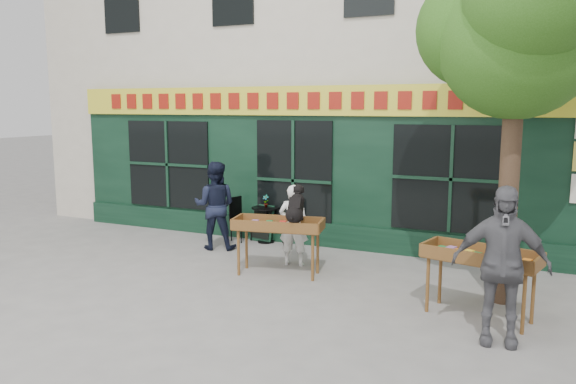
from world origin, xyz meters
name	(u,v)px	position (x,y,z in m)	size (l,w,h in m)	color
ground	(240,272)	(0.00, 0.00, 0.00)	(80.00, 80.00, 0.00)	slate
building	(351,25)	(0.00, 5.97, 4.97)	(14.00, 7.26, 10.00)	beige
street_tree	(522,18)	(4.34, 0.36, 4.11)	(3.05, 2.90, 5.60)	#382619
book_cart_center	(278,228)	(0.66, 0.16, 0.82)	(1.59, 0.88, 0.99)	brown
dog	(296,203)	(1.01, 0.11, 1.29)	(0.34, 0.60, 0.60)	black
woman	(294,225)	(0.66, 0.81, 0.75)	(0.54, 0.36, 1.49)	white
book_cart_right	(480,260)	(4.04, -0.51, 0.82)	(1.60, 0.95, 0.99)	brown
man_right	(501,265)	(4.34, -1.26, 0.98)	(1.15, 0.48, 1.97)	#535357
bistro_table	(266,217)	(-0.57, 2.14, 0.54)	(0.60, 0.60, 0.76)	black
bistro_chair_left	(238,215)	(-1.21, 2.07, 0.56)	(0.45, 0.45, 0.95)	black
bistro_chair_right	(295,218)	(0.06, 2.23, 0.56)	(0.49, 0.49, 0.95)	black
potted_plant	(266,201)	(-0.57, 2.14, 0.90)	(0.14, 0.10, 0.27)	gray
man_left	(215,205)	(-1.27, 1.24, 0.90)	(0.87, 0.68, 1.79)	black
chalkboard	(262,223)	(-0.69, 2.19, 0.40)	(0.58, 0.29, 0.79)	black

